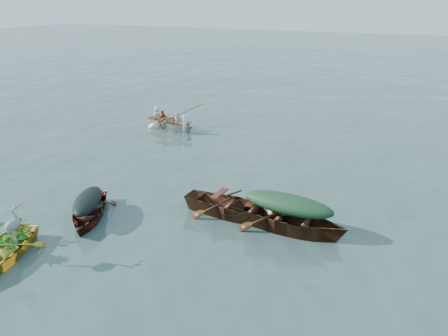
% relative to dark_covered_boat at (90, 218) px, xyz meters
% --- Properties ---
extents(ground, '(140.00, 140.00, 0.00)m').
position_rel_dark_covered_boat_xyz_m(ground, '(2.60, 0.87, 0.00)').
color(ground, '#3A514D').
rests_on(ground, ground).
extents(dark_covered_boat, '(2.61, 3.56, 0.82)m').
position_rel_dark_covered_boat_xyz_m(dark_covered_boat, '(0.00, 0.00, 0.00)').
color(dark_covered_boat, '#451A10').
rests_on(dark_covered_boat, ground).
extents(green_tarp_boat, '(4.68, 1.74, 1.08)m').
position_rel_dark_covered_boat_xyz_m(green_tarp_boat, '(5.36, 1.73, 0.00)').
color(green_tarp_boat, '#4A2311').
rests_on(green_tarp_boat, ground).
extents(open_wooden_boat, '(4.51, 1.56, 1.04)m').
position_rel_dark_covered_boat_xyz_m(open_wooden_boat, '(3.81, 1.84, 0.00)').
color(open_wooden_boat, '#593416').
rests_on(open_wooden_boat, ground).
extents(rowed_boat, '(4.17, 2.17, 0.94)m').
position_rel_dark_covered_boat_xyz_m(rowed_boat, '(-2.57, 8.71, 0.00)').
color(rowed_boat, white).
rests_on(rowed_boat, ground).
extents(dark_tarp_cover, '(1.44, 1.96, 0.40)m').
position_rel_dark_covered_boat_xyz_m(dark_tarp_cover, '(0.00, 0.00, 0.61)').
color(dark_tarp_cover, black).
rests_on(dark_tarp_cover, dark_covered_boat).
extents(green_tarp_cover, '(2.57, 0.96, 0.52)m').
position_rel_dark_covered_boat_xyz_m(green_tarp_cover, '(5.36, 1.73, 0.80)').
color(green_tarp_cover, '#173A1D').
rests_on(green_tarp_cover, green_tarp_boat).
extents(thwart_benches, '(2.26, 0.92, 0.04)m').
position_rel_dark_covered_boat_xyz_m(thwart_benches, '(3.81, 1.84, 0.54)').
color(thwart_benches, '#441710').
rests_on(thwart_benches, open_wooden_boat).
extents(heron, '(0.37, 0.46, 0.92)m').
position_rel_dark_covered_boat_xyz_m(heron, '(0.07, -2.52, 0.91)').
color(heron, gray).
rests_on(heron, yellow_dinghy).
extents(dinghy_weeds, '(0.90, 1.05, 0.60)m').
position_rel_dark_covered_boat_xyz_m(dinghy_weeds, '(-0.57, -2.17, 0.75)').
color(dinghy_weeds, '#25671B').
rests_on(dinghy_weeds, yellow_dinghy).
extents(rowers, '(2.98, 1.75, 0.76)m').
position_rel_dark_covered_boat_xyz_m(rowers, '(-2.57, 8.71, 0.85)').
color(rowers, silver).
rests_on(rowers, rowed_boat).
extents(oars, '(1.24, 2.67, 0.06)m').
position_rel_dark_covered_boat_xyz_m(oars, '(-2.57, 8.71, 0.50)').
color(oars, brown).
rests_on(oars, rowed_boat).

